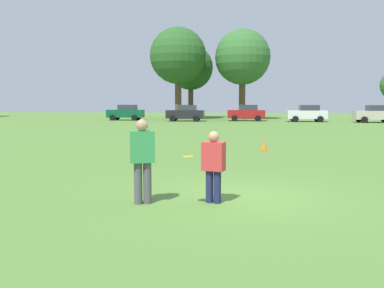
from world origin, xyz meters
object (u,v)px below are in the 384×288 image
parked_car_mid_left (186,113)px  parked_car_mid_right (307,113)px  player_thrower (142,157)px  traffic_cone (264,145)px  player_defender (213,163)px  parked_car_center (247,113)px  frisbee (189,156)px  parked_car_near_right (375,114)px  parked_car_near_left (126,112)px

parked_car_mid_left → parked_car_mid_right: bearing=2.7°
player_thrower → traffic_cone: bearing=74.6°
player_defender → parked_car_mid_right: 38.21m
traffic_cone → parked_car_mid_left: size_ratio=0.11×
parked_car_mid_right → player_defender: bearing=-100.0°
player_thrower → parked_car_mid_left: parked_car_mid_left is taller
parked_car_center → frisbee: bearing=-90.8°
parked_car_near_right → parked_car_mid_left: bearing=179.3°
frisbee → parked_car_mid_left: 37.90m
parked_car_near_left → parked_car_center: bearing=1.3°
player_thrower → parked_car_mid_right: parked_car_mid_right is taller
player_thrower → player_defender: player_thrower is taller
traffic_cone → frisbee: bearing=-99.9°
parked_car_mid_left → player_defender: bearing=-79.8°
parked_car_mid_left → parked_car_near_right: 20.11m
parked_car_mid_right → traffic_cone: bearing=-100.8°
traffic_cone → parked_car_near_left: parked_car_near_left is taller
traffic_cone → parked_car_mid_right: (5.30, 27.74, 0.69)m
parked_car_mid_right → parked_car_center: bearing=170.6°
player_defender → parked_car_near_left: parked_car_near_left is taller
player_defender → player_thrower: bearing=-168.7°
frisbee → parked_car_near_left: (-13.59, 38.79, -0.12)m
player_defender → parked_car_mid_left: 37.60m
player_thrower → parked_car_mid_right: (8.10, 37.92, -0.09)m
parked_car_near_left → parked_car_center: size_ratio=1.00×
player_thrower → frisbee: player_thrower is taller
parked_car_center → parked_car_mid_right: same height
parked_car_center → parked_car_near_right: bearing=-8.4°
parked_car_mid_left → parked_car_near_left: bearing=169.3°
player_thrower → frisbee: bearing=-5.4°
parked_car_near_left → parked_car_center: 14.14m
parked_car_mid_left → player_thrower: bearing=-82.1°
parked_car_near_left → parked_car_mid_right: bearing=-2.1°
frisbee → player_defender: bearing=39.7°
frisbee → player_thrower: bearing=174.6°
player_defender → traffic_cone: (1.33, 9.88, -0.63)m
traffic_cone → parked_car_center: parked_car_center is taller
player_defender → parked_car_center: parked_car_center is taller
player_defender → parked_car_mid_left: bearing=100.2°
player_defender → parked_car_mid_left: size_ratio=0.36×
parked_car_mid_right → parked_car_near_right: size_ratio=1.00×
parked_car_near_left → parked_car_near_right: 27.55m
parked_car_near_left → parked_car_center: same height
player_defender → frisbee: bearing=-140.3°
parked_car_near_left → parked_car_near_right: (27.51, -1.65, 0.00)m
parked_car_center → parked_car_near_left: bearing=-178.7°
traffic_cone → parked_car_near_right: (12.12, 26.87, 0.69)m
player_defender → parked_car_near_right: bearing=69.9°
player_thrower → parked_car_near_left: (-12.58, 38.69, -0.09)m
player_thrower → parked_car_near_left: bearing=108.0°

